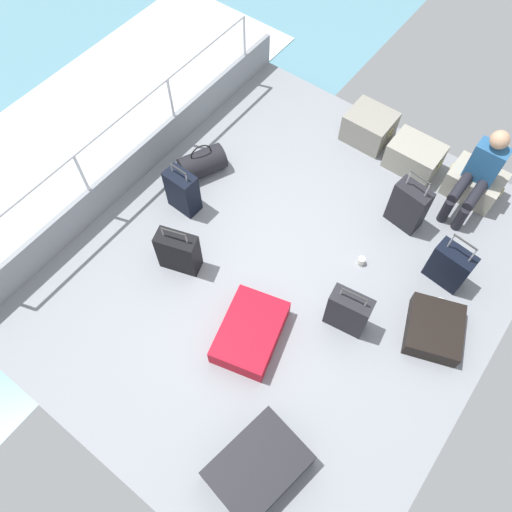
{
  "coord_description": "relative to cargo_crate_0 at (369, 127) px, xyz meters",
  "views": [
    {
      "loc": [
        1.33,
        -2.31,
        4.86
      ],
      "look_at": [
        -0.28,
        -0.17,
        0.25
      ],
      "focal_mm": 35.61,
      "sensor_mm": 36.0,
      "label": 1
    }
  ],
  "objects": [
    {
      "name": "suitcase_1",
      "position": [
        -0.66,
        -2.83,
        0.07
      ],
      "size": [
        0.47,
        0.33,
        0.66
      ],
      "color": "black",
      "rests_on": "ground_plane"
    },
    {
      "name": "suitcase_4",
      "position": [
        1.13,
        -2.34,
        0.08
      ],
      "size": [
        0.44,
        0.25,
        0.67
      ],
      "color": "black",
      "rests_on": "ground_plane"
    },
    {
      "name": "cargo_crate_0",
      "position": [
        0.0,
        0.0,
        0.0
      ],
      "size": [
        0.59,
        0.49,
        0.39
      ],
      "color": "gray",
      "rests_on": "ground_plane"
    },
    {
      "name": "sea_wake",
      "position": [
        -3.3,
        -2.2,
        -0.54
      ],
      "size": [
        12.0,
        12.0,
        0.01
      ],
      "color": "#598C9E",
      "rests_on": "ground_plane"
    },
    {
      "name": "suitcase_7",
      "position": [
        0.46,
        -3.04,
        -0.08
      ],
      "size": [
        0.75,
        0.92,
        0.24
      ],
      "color": "#B70C1E",
      "rests_on": "ground_plane"
    },
    {
      "name": "railing_port",
      "position": [
        -1.87,
        -2.2,
        0.59
      ],
      "size": [
        0.04,
        4.2,
        1.02
      ],
      "color": "silver",
      "rests_on": "ground_plane"
    },
    {
      "name": "gunwale_port",
      "position": [
        -1.87,
        -2.2,
        0.03
      ],
      "size": [
        0.06,
        5.2,
        0.45
      ],
      "primitive_type": "cube",
      "color": "gray",
      "rests_on": "ground_plane"
    },
    {
      "name": "passenger_seated",
      "position": [
        1.43,
        -0.19,
        0.34
      ],
      "size": [
        0.34,
        0.66,
        1.04
      ],
      "color": "#26598C",
      "rests_on": "ground_plane"
    },
    {
      "name": "cargo_crate_1",
      "position": [
        0.68,
        -0.07,
        -0.02
      ],
      "size": [
        0.64,
        0.45,
        0.36
      ],
      "color": "gray",
      "rests_on": "ground_plane"
    },
    {
      "name": "ground_plane",
      "position": [
        0.3,
        -2.2,
        -0.23
      ],
      "size": [
        4.4,
        5.2,
        0.06
      ],
      "primitive_type": "cube",
      "color": "gray"
    },
    {
      "name": "suitcase_2",
      "position": [
        -1.14,
        -2.21,
        0.08
      ],
      "size": [
        0.36,
        0.23,
        0.68
      ],
      "color": "black",
      "rests_on": "ground_plane"
    },
    {
      "name": "suitcase_0",
      "position": [
        1.7,
        -1.26,
        0.06
      ],
      "size": [
        0.43,
        0.25,
        0.74
      ],
      "color": "black",
      "rests_on": "ground_plane"
    },
    {
      "name": "suitcase_3",
      "position": [
        0.99,
        -0.86,
        0.1
      ],
      "size": [
        0.42,
        0.26,
        0.8
      ],
      "color": "black",
      "rests_on": "ground_plane"
    },
    {
      "name": "paper_cup",
      "position": [
        0.9,
        -1.63,
        -0.15
      ],
      "size": [
        0.08,
        0.08,
        0.1
      ],
      "primitive_type": "cylinder",
      "color": "white",
      "rests_on": "ground_plane"
    },
    {
      "name": "duffel_bag",
      "position": [
        -1.31,
        -1.68,
        -0.04
      ],
      "size": [
        0.51,
        0.62,
        0.45
      ],
      "color": "black",
      "rests_on": "ground_plane"
    },
    {
      "name": "suitcase_5",
      "position": [
        1.9,
        -1.9,
        -0.09
      ],
      "size": [
        0.71,
        0.76,
        0.2
      ],
      "color": "black",
      "rests_on": "ground_plane"
    },
    {
      "name": "suitcase_6",
      "position": [
        1.27,
        -4.0,
        -0.06
      ],
      "size": [
        0.73,
        0.91,
        0.26
      ],
      "color": "black",
      "rests_on": "ground_plane"
    },
    {
      "name": "cargo_crate_2",
      "position": [
        1.43,
        -0.02,
        -0.02
      ],
      "size": [
        0.64,
        0.45,
        0.34
      ],
      "color": "#9E9989",
      "rests_on": "ground_plane"
    }
  ]
}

